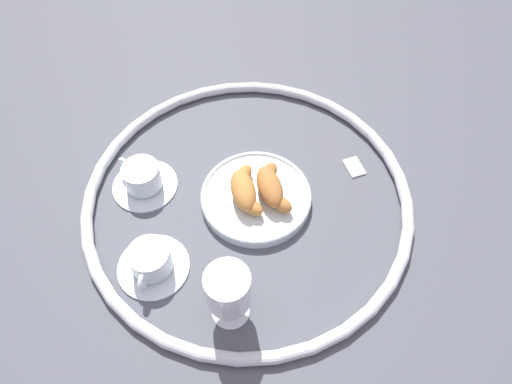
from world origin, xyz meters
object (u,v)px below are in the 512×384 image
croissant_small (271,187)px  sugar_packet (354,166)px  croissant_large (244,189)px  juice_glass_left (228,291)px  coffee_cup_far (151,262)px  pastry_plate (256,197)px  coffee_cup_near (142,178)px

croissant_small → sugar_packet: (0.03, 0.20, -0.04)m
croissant_large → juice_glass_left: (0.19, -0.14, 0.05)m
coffee_cup_far → pastry_plate: bearing=97.2°
pastry_plate → coffee_cup_far: coffee_cup_far is taller
croissant_large → croissant_small: bearing=64.4°
croissant_large → sugar_packet: croissant_large is taller
croissant_small → coffee_cup_far: size_ratio=0.97×
croissant_large → sugar_packet: (0.05, 0.25, -0.04)m
pastry_plate → sugar_packet: pastry_plate is taller
pastry_plate → croissant_small: size_ratio=1.72×
coffee_cup_far → croissant_large: bearing=100.6°
sugar_packet → croissant_small: bearing=-85.2°
croissant_large → coffee_cup_far: (0.04, -0.22, -0.02)m
pastry_plate → coffee_cup_far: bearing=-82.8°
pastry_plate → coffee_cup_near: (-0.15, -0.18, 0.01)m
pastry_plate → croissant_large: size_ratio=1.75×
croissant_large → coffee_cup_near: croissant_large is taller
croissant_small → juice_glass_left: size_ratio=0.94×
croissant_large → juice_glass_left: bearing=-36.4°
croissant_small → coffee_cup_near: (-0.17, -0.21, -0.02)m
coffee_cup_far → coffee_cup_near: bearing=161.1°
pastry_plate → coffee_cup_far: (0.03, -0.24, 0.01)m
croissant_large → sugar_packet: 0.26m
coffee_cup_near → juice_glass_left: (0.33, 0.02, 0.07)m
coffee_cup_near → coffee_cup_far: (0.18, -0.06, 0.00)m
juice_glass_left → sugar_packet: 0.42m
croissant_large → juice_glass_left: 0.24m
coffee_cup_far → juice_glass_left: 0.18m
croissant_small → coffee_cup_far: croissant_small is taller
pastry_plate → sugar_packet: bearing=80.4°
pastry_plate → coffee_cup_far: size_ratio=1.67×
croissant_large → coffee_cup_near: bearing=-131.7°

